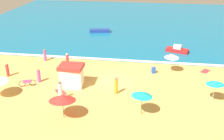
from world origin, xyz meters
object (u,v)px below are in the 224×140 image
object	(u,v)px
beach_umbrella_5	(215,83)
beachgoer_2	(39,76)
beachgoer_1	(45,55)
beachgoer_4	(60,91)
beach_umbrella_3	(62,98)
beach_umbrella_1	(142,94)
beach_umbrella_4	(172,56)
lifeguard_cabana	(72,75)
beachgoer_5	(116,86)
beachgoer_7	(154,70)
small_boat_0	(177,50)
small_boat_1	(100,31)
beachgoer_0	(7,70)
parked_bicycle	(27,83)
beachgoer_3	(67,60)

from	to	relation	value
beach_umbrella_5	beachgoer_2	size ratio (longest dim) A/B	1.51
beachgoer_1	beachgoer_4	size ratio (longest dim) A/B	0.83
beach_umbrella_5	beach_umbrella_3	bearing A→B (deg)	-159.88
beach_umbrella_1	beach_umbrella_3	xyz separation A→B (m)	(-6.62, -1.56, -0.04)
beach_umbrella_3	beach_umbrella_4	distance (m)	14.77
beach_umbrella_3	lifeguard_cabana	bearing A→B (deg)	99.41
beach_umbrella_1	beach_umbrella_3	distance (m)	6.81
beachgoer_5	beachgoer_7	distance (m)	6.75
small_boat_0	small_boat_1	world-z (taller)	small_boat_0
beachgoer_1	small_boat_1	xyz separation A→B (m)	(4.58, 14.09, -0.37)
beachgoer_0	beachgoer_1	bearing A→B (deg)	65.04
small_boat_1	beach_umbrella_3	bearing A→B (deg)	-85.76
beach_umbrella_4	beachgoer_1	size ratio (longest dim) A/B	1.45
beachgoer_4	beachgoer_7	xyz separation A→B (m)	(8.85, 7.62, -0.48)
small_boat_0	small_boat_1	bearing A→B (deg)	146.81
beach_umbrella_4	parked_bicycle	distance (m)	16.50
small_boat_1	beach_umbrella_1	bearing A→B (deg)	-71.07
beach_umbrella_5	small_boat_1	world-z (taller)	beach_umbrella_5
small_boat_1	small_boat_0	bearing A→B (deg)	-33.19
beachgoer_3	parked_bicycle	bearing A→B (deg)	-113.34
lifeguard_cabana	beachgoer_0	bearing A→B (deg)	170.82
lifeguard_cabana	beachgoer_7	xyz separation A→B (m)	(8.57, 4.65, -0.81)
beachgoer_3	small_boat_0	xyz separation A→B (m)	(13.90, 7.09, -0.36)
beach_umbrella_5	beachgoer_1	distance (m)	21.31
beachgoer_0	small_boat_1	size ratio (longest dim) A/B	0.44
beach_umbrella_4	small_boat_1	world-z (taller)	beach_umbrella_4
parked_bicycle	small_boat_0	bearing A→B (deg)	38.44
small_boat_0	beachgoer_2	bearing A→B (deg)	-142.81
beach_umbrella_4	parked_bicycle	bearing A→B (deg)	-158.37
small_boat_0	lifeguard_cabana	bearing A→B (deg)	-133.83
beach_umbrella_5	beachgoer_2	world-z (taller)	beach_umbrella_5
lifeguard_cabana	beachgoer_5	bearing A→B (deg)	-11.56
beachgoer_2	beachgoer_5	bearing A→B (deg)	-9.10
beach_umbrella_3	small_boat_0	bearing A→B (deg)	59.42
lifeguard_cabana	beach_umbrella_4	world-z (taller)	lifeguard_cabana
beach_umbrella_5	beachgoer_0	size ratio (longest dim) A/B	1.44
beachgoer_1	beachgoer_2	distance (m)	6.38
beach_umbrella_5	parked_bicycle	distance (m)	19.02
beach_umbrella_1	beach_umbrella_3	bearing A→B (deg)	-166.72
beach_umbrella_4	beachgoer_4	bearing A→B (deg)	-142.82
beachgoer_4	beachgoer_5	distance (m)	5.53
beach_umbrella_3	parked_bicycle	world-z (taller)	beach_umbrella_3
beach_umbrella_1	beachgoer_5	size ratio (longest dim) A/B	1.43
beach_umbrella_3	beachgoer_7	distance (m)	13.15
beachgoer_1	beachgoer_3	size ratio (longest dim) A/B	0.94
beachgoer_0	beachgoer_7	size ratio (longest dim) A/B	1.66
beach_umbrella_1	beachgoer_4	world-z (taller)	beach_umbrella_1
beachgoer_0	beach_umbrella_1	bearing A→B (deg)	-20.11
beach_umbrella_1	beach_umbrella_4	world-z (taller)	beach_umbrella_4
parked_bicycle	beachgoer_5	world-z (taller)	beachgoer_5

